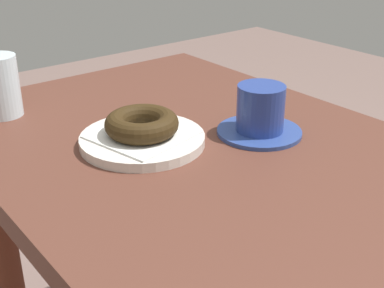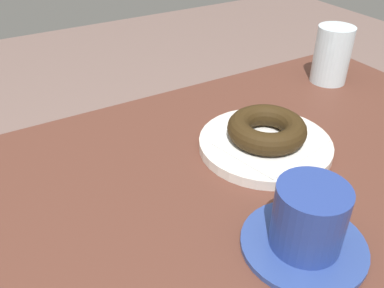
{
  "view_description": "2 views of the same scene",
  "coord_description": "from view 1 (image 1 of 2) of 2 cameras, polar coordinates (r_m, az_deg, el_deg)",
  "views": [
    {
      "loc": [
        -0.42,
        0.47,
        1.06
      ],
      "look_at": [
        0.13,
        0.04,
        0.73
      ],
      "focal_mm": 49.01,
      "sensor_mm": 36.0,
      "label": 1
    },
    {
      "loc": [
        -0.13,
        -0.32,
        1.06
      ],
      "look_at": [
        0.1,
        0.08,
        0.75
      ],
      "focal_mm": 38.54,
      "sensor_mm": 36.0,
      "label": 2
    }
  ],
  "objects": [
    {
      "name": "table",
      "position": [
        0.79,
        8.41,
        -12.14
      ],
      "size": [
        1.22,
        0.63,
        0.71
      ],
      "color": "#562F24",
      "rests_on": "ground_plane"
    },
    {
      "name": "plate_chocolate_ring",
      "position": [
        0.83,
        -5.41,
        0.46
      ],
      "size": [
        0.2,
        0.2,
        0.02
      ],
      "primitive_type": "cylinder",
      "color": "silver",
      "rests_on": "table"
    },
    {
      "name": "napkin_chocolate_ring",
      "position": [
        0.82,
        -5.44,
        1.04
      ],
      "size": [
        0.16,
        0.16,
        0.0
      ],
      "primitive_type": "cube",
      "rotation": [
        0.0,
        0.0,
        0.21
      ],
      "color": "white",
      "rests_on": "plate_chocolate_ring"
    },
    {
      "name": "donut_chocolate_ring",
      "position": [
        0.82,
        -5.49,
        2.21
      ],
      "size": [
        0.12,
        0.12,
        0.03
      ],
      "primitive_type": "torus",
      "color": "#30210E",
      "rests_on": "napkin_chocolate_ring"
    },
    {
      "name": "water_glass",
      "position": [
        0.98,
        -20.21,
        5.94
      ],
      "size": [
        0.07,
        0.07,
        0.11
      ],
      "primitive_type": "cylinder",
      "color": "silver",
      "rests_on": "table"
    },
    {
      "name": "coffee_cup",
      "position": [
        0.86,
        7.44,
        3.39
      ],
      "size": [
        0.14,
        0.14,
        0.08
      ],
      "color": "#2C448A",
      "rests_on": "table"
    }
  ]
}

